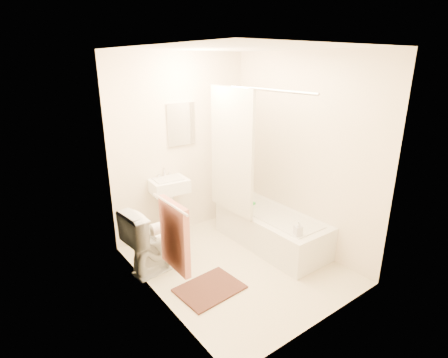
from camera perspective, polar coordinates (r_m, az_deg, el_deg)
floor at (r=4.25m, az=2.07°, el=-13.78°), size 2.40×2.40×0.00m
ceiling at (r=3.58m, az=2.55°, el=20.61°), size 2.40×2.40×0.00m
wall_back at (r=4.70m, az=-6.95°, el=5.30°), size 2.00×0.02×2.40m
wall_left at (r=3.24m, az=-11.65°, el=-1.18°), size 0.02×2.40×2.40m
wall_right at (r=4.42m, az=12.48°, el=4.11°), size 0.02×2.40×2.40m
mirror at (r=4.62m, az=-6.97°, el=8.87°), size 0.40×0.03×0.55m
curtain_rod at (r=3.86m, az=5.07°, el=14.49°), size 0.03×1.70×0.03m
shower_curtain at (r=4.29m, az=1.23°, el=4.41°), size 0.04×0.80×1.55m
towel_bar at (r=3.08m, az=-8.84°, el=-4.07°), size 0.02×0.60×0.02m
towel at (r=3.23m, az=-8.08°, el=-9.19°), size 0.06×0.45×0.66m
toilet_paper at (r=3.56m, az=-10.93°, el=-8.01°), size 0.11×0.12×0.12m
toilet at (r=4.07m, az=-10.67°, el=-9.47°), size 0.82×0.51×0.76m
sink at (r=4.68m, az=-8.93°, el=-4.43°), size 0.50×0.42×0.92m
bathtub at (r=4.61m, az=7.70°, el=-8.10°), size 0.67×1.53×0.43m
bath_mat at (r=3.85m, az=-2.36°, el=-17.44°), size 0.69×0.53×0.02m
soap_bottle at (r=3.99m, az=12.03°, el=-7.94°), size 0.10×0.10×0.18m
scrub_brush at (r=4.80m, az=4.10°, el=-3.75°), size 0.07×0.21×0.04m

